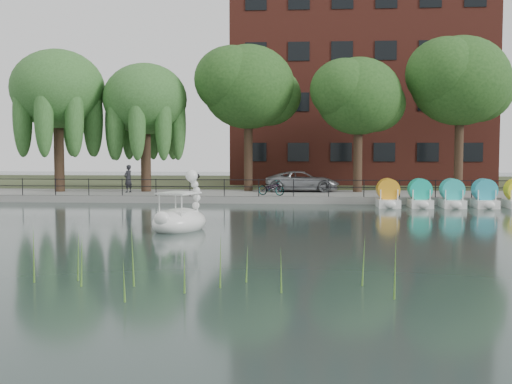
# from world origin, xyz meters

# --- Properties ---
(ground_plane) EXTENTS (120.00, 120.00, 0.00)m
(ground_plane) POSITION_xyz_m (0.00, 0.00, 0.00)
(ground_plane) COLOR #314240
(promenade) EXTENTS (40.00, 6.00, 0.40)m
(promenade) POSITION_xyz_m (0.00, 16.00, 0.20)
(promenade) COLOR gray
(promenade) RESTS_ON ground_plane
(kerb) EXTENTS (40.00, 0.25, 0.40)m
(kerb) POSITION_xyz_m (0.00, 13.05, 0.20)
(kerb) COLOR gray
(kerb) RESTS_ON ground_plane
(land_strip) EXTENTS (60.00, 22.00, 0.36)m
(land_strip) POSITION_xyz_m (0.00, 30.00, 0.18)
(land_strip) COLOR #47512D
(land_strip) RESTS_ON ground_plane
(railing) EXTENTS (32.00, 0.05, 1.00)m
(railing) POSITION_xyz_m (0.00, 13.25, 1.15)
(railing) COLOR black
(railing) RESTS_ON promenade
(apartment_building) EXTENTS (20.00, 10.07, 18.00)m
(apartment_building) POSITION_xyz_m (7.00, 29.97, 9.36)
(apartment_building) COLOR #4C1E16
(apartment_building) RESTS_ON land_strip
(willow_left) EXTENTS (5.88, 5.88, 9.01)m
(willow_left) POSITION_xyz_m (-13.00, 16.50, 6.87)
(willow_left) COLOR #473323
(willow_left) RESTS_ON promenade
(willow_mid) EXTENTS (5.32, 5.32, 8.15)m
(willow_mid) POSITION_xyz_m (-7.50, 17.00, 6.25)
(willow_mid) COLOR #473323
(willow_mid) RESTS_ON promenade
(broadleaf_center) EXTENTS (6.00, 6.00, 9.25)m
(broadleaf_center) POSITION_xyz_m (-1.00, 18.00, 7.06)
(broadleaf_center) COLOR #473323
(broadleaf_center) RESTS_ON promenade
(broadleaf_right) EXTENTS (5.40, 5.40, 8.32)m
(broadleaf_right) POSITION_xyz_m (6.00, 17.50, 6.39)
(broadleaf_right) COLOR #473323
(broadleaf_right) RESTS_ON promenade
(broadleaf_far) EXTENTS (6.30, 6.30, 9.71)m
(broadleaf_far) POSITION_xyz_m (12.50, 18.50, 7.40)
(broadleaf_far) COLOR #473323
(broadleaf_far) RESTS_ON promenade
(minivan) EXTENTS (2.62, 5.45, 1.50)m
(minivan) POSITION_xyz_m (2.49, 17.54, 1.15)
(minivan) COLOR gray
(minivan) RESTS_ON promenade
(bicycle) EXTENTS (1.27, 1.81, 1.00)m
(bicycle) POSITION_xyz_m (0.68, 14.12, 0.90)
(bicycle) COLOR gray
(bicycle) RESTS_ON promenade
(pedestrian) EXTENTS (0.74, 0.85, 1.98)m
(pedestrian) POSITION_xyz_m (-8.36, 15.86, 1.39)
(pedestrian) COLOR black
(pedestrian) RESTS_ON promenade
(swan_boat) EXTENTS (2.64, 3.19, 2.33)m
(swan_boat) POSITION_xyz_m (-2.26, 1.13, 0.51)
(swan_boat) COLOR white
(swan_boat) RESTS_ON ground_plane
(pedal_boat_row) EXTENTS (9.65, 1.70, 1.40)m
(pedal_boat_row) POSITION_xyz_m (11.37, 11.45, 0.61)
(pedal_boat_row) COLOR white
(pedal_boat_row) RESTS_ON ground_plane
(reed_bank) EXTENTS (24.00, 2.40, 1.20)m
(reed_bank) POSITION_xyz_m (2.00, -9.50, 0.60)
(reed_bank) COLOR #669938
(reed_bank) RESTS_ON ground_plane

